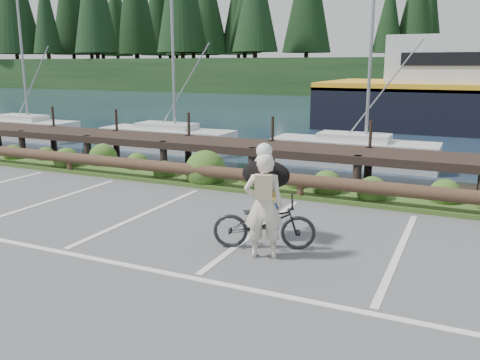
% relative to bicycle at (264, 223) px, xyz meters
% --- Properties ---
extents(ground, '(72.00, 72.00, 0.00)m').
position_rel_bicycle_xyz_m(ground, '(-0.46, -1.23, -0.46)').
color(ground, '#4F4F51').
extents(harbor_backdrop, '(170.00, 160.00, 30.00)m').
position_rel_bicycle_xyz_m(harbor_backdrop, '(-0.08, 77.29, -0.46)').
color(harbor_backdrop, '#1C2E44').
rests_on(harbor_backdrop, ground).
extents(vegetation_strip, '(34.00, 1.60, 0.10)m').
position_rel_bicycle_xyz_m(vegetation_strip, '(-0.46, 4.07, -0.41)').
color(vegetation_strip, '#3D5B21').
rests_on(vegetation_strip, ground).
extents(log_rail, '(32.00, 0.30, 0.60)m').
position_rel_bicycle_xyz_m(log_rail, '(-0.46, 3.37, -0.46)').
color(log_rail, '#443021').
rests_on(log_rail, ground).
extents(bicycle, '(1.85, 1.17, 0.92)m').
position_rel_bicycle_xyz_m(bicycle, '(0.00, 0.00, 0.00)').
color(bicycle, black).
rests_on(bicycle, ground).
extents(cyclist, '(0.74, 0.61, 1.74)m').
position_rel_bicycle_xyz_m(cyclist, '(0.14, -0.38, 0.41)').
color(cyclist, beige).
rests_on(cyclist, ground).
extents(dog, '(0.72, 1.00, 0.52)m').
position_rel_bicycle_xyz_m(dog, '(-0.19, 0.53, 0.72)').
color(dog, black).
rests_on(dog, bicycle).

